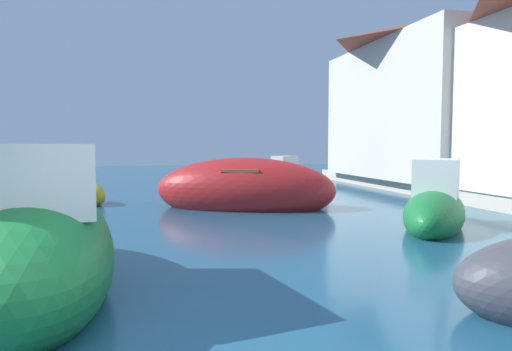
{
  "coord_description": "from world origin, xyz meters",
  "views": [
    {
      "loc": [
        -0.11,
        -3.63,
        2.01
      ],
      "look_at": [
        3.58,
        11.94,
        0.91
      ],
      "focal_mm": 32.38,
      "sensor_mm": 36.0,
      "label": 1
    }
  ],
  "objects_px": {
    "moored_boat_8": "(74,194)",
    "waterfront_building_annex": "(428,98)",
    "moored_boat_6": "(288,181)",
    "moored_boat_4": "(27,242)",
    "waterfront_building_far": "(441,97)",
    "moored_boat_0": "(245,190)",
    "moored_boat_7": "(435,208)"
  },
  "relations": [
    {
      "from": "moored_boat_8",
      "to": "waterfront_building_annex",
      "type": "xyz_separation_m",
      "value": [
        15.53,
        3.09,
        3.88
      ]
    },
    {
      "from": "moored_boat_7",
      "to": "moored_boat_0",
      "type": "bearing_deg",
      "value": -100.96
    },
    {
      "from": "moored_boat_4",
      "to": "moored_boat_6",
      "type": "relative_size",
      "value": 1.66
    },
    {
      "from": "waterfront_building_annex",
      "to": "waterfront_building_far",
      "type": "bearing_deg",
      "value": -90.0
    },
    {
      "from": "moored_boat_7",
      "to": "waterfront_building_far",
      "type": "distance_m",
      "value": 11.64
    },
    {
      "from": "moored_boat_0",
      "to": "moored_boat_8",
      "type": "relative_size",
      "value": 1.96
    },
    {
      "from": "moored_boat_7",
      "to": "waterfront_building_annex",
      "type": "bearing_deg",
      "value": -173.4
    },
    {
      "from": "waterfront_building_annex",
      "to": "moored_boat_0",
      "type": "bearing_deg",
      "value": -151.35
    },
    {
      "from": "moored_boat_8",
      "to": "waterfront_building_far",
      "type": "relative_size",
      "value": 0.3
    },
    {
      "from": "moored_boat_4",
      "to": "moored_boat_8",
      "type": "height_order",
      "value": "moored_boat_4"
    },
    {
      "from": "moored_boat_8",
      "to": "moored_boat_7",
      "type": "bearing_deg",
      "value": 12.55
    },
    {
      "from": "moored_boat_6",
      "to": "moored_boat_8",
      "type": "relative_size",
      "value": 1.15
    },
    {
      "from": "moored_boat_4",
      "to": "moored_boat_6",
      "type": "bearing_deg",
      "value": -43.04
    },
    {
      "from": "waterfront_building_far",
      "to": "moored_boat_4",
      "type": "bearing_deg",
      "value": -141.2
    },
    {
      "from": "waterfront_building_annex",
      "to": "waterfront_building_far",
      "type": "distance_m",
      "value": 0.99
    },
    {
      "from": "moored_boat_8",
      "to": "moored_boat_4",
      "type": "bearing_deg",
      "value": -35.71
    },
    {
      "from": "moored_boat_0",
      "to": "waterfront_building_far",
      "type": "relative_size",
      "value": 0.58
    },
    {
      "from": "moored_boat_6",
      "to": "moored_boat_4",
      "type": "bearing_deg",
      "value": -157.09
    },
    {
      "from": "moored_boat_7",
      "to": "waterfront_building_annex",
      "type": "xyz_separation_m",
      "value": [
        6.41,
        9.99,
        3.71
      ]
    },
    {
      "from": "moored_boat_4",
      "to": "moored_boat_6",
      "type": "xyz_separation_m",
      "value": [
        7.63,
        12.39,
        -0.28
      ]
    },
    {
      "from": "moored_boat_4",
      "to": "waterfront_building_far",
      "type": "relative_size",
      "value": 0.57
    },
    {
      "from": "moored_boat_6",
      "to": "moored_boat_8",
      "type": "xyz_separation_m",
      "value": [
        -8.42,
        -2.65,
        -0.07
      ]
    },
    {
      "from": "moored_boat_4",
      "to": "moored_boat_0",
      "type": "bearing_deg",
      "value": -43.7
    },
    {
      "from": "moored_boat_0",
      "to": "waterfront_building_annex",
      "type": "distance_m",
      "value": 12.08
    },
    {
      "from": "moored_boat_4",
      "to": "waterfront_building_far",
      "type": "bearing_deg",
      "value": -62.63
    },
    {
      "from": "moored_boat_4",
      "to": "moored_boat_7",
      "type": "bearing_deg",
      "value": -82.53
    },
    {
      "from": "moored_boat_6",
      "to": "moored_boat_8",
      "type": "height_order",
      "value": "moored_boat_6"
    },
    {
      "from": "moored_boat_0",
      "to": "moored_boat_8",
      "type": "distance_m",
      "value": 5.94
    },
    {
      "from": "moored_boat_8",
      "to": "waterfront_building_far",
      "type": "bearing_deg",
      "value": 57.33
    },
    {
      "from": "moored_boat_7",
      "to": "moored_boat_8",
      "type": "relative_size",
      "value": 1.2
    },
    {
      "from": "moored_boat_6",
      "to": "waterfront_building_annex",
      "type": "bearing_deg",
      "value": -31.88
    },
    {
      "from": "moored_boat_8",
      "to": "waterfront_building_annex",
      "type": "bearing_deg",
      "value": 60.89
    }
  ]
}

